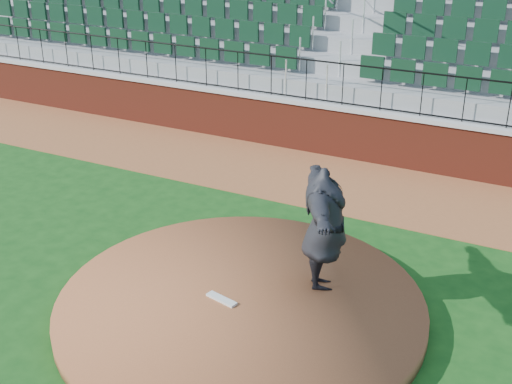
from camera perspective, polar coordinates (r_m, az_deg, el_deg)
ground at (r=10.88m, az=-3.63°, el=-9.18°), size 90.00×90.00×0.00m
warning_track at (r=15.21m, az=6.68°, el=0.95°), size 34.00×3.20×0.01m
field_wall at (r=16.41m, az=8.78°, el=4.83°), size 34.00×0.35×1.20m
wall_cap at (r=16.20m, az=8.93°, el=7.00°), size 34.00×0.45×0.10m
wall_railing at (r=16.05m, az=9.05°, el=8.87°), size 34.00×0.05×1.00m
seating_stands at (r=18.48m, az=11.93°, el=12.28°), size 34.00×5.10×4.60m
concourse_wall at (r=21.07m, az=14.21°, el=14.76°), size 34.00×0.50×5.50m
pitchers_mound at (r=10.50m, az=-1.31°, el=-9.67°), size 5.71×5.71×0.25m
pitching_rubber at (r=10.40m, az=-2.97°, el=-9.15°), size 0.55×0.25×0.04m
pitcher at (r=10.28m, az=5.88°, el=-3.18°), size 1.69×2.56×2.04m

